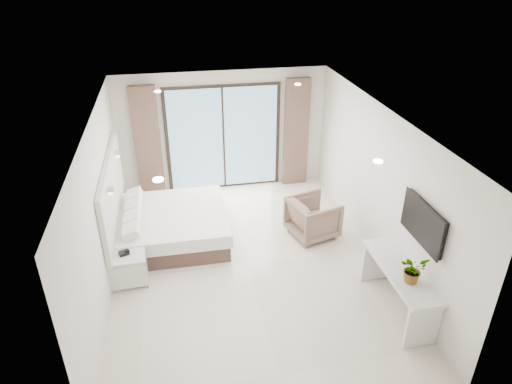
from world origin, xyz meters
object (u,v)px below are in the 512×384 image
Objects in this scene: bed at (171,226)px; nightstand at (128,269)px; console_desk at (400,280)px; armchair at (313,216)px.

nightstand is (-0.73, -1.17, -0.03)m from bed.
nightstand is at bearing 160.48° from console_desk.
armchair reaches higher than bed.
nightstand is 4.32m from console_desk.
console_desk is 2.35m from armchair.
console_desk is (4.06, -1.44, 0.29)m from nightstand.
armchair reaches higher than console_desk.
console_desk is (3.32, -2.61, 0.27)m from bed.
bed reaches higher than nightstand.
nightstand is at bearing -122.07° from bed.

